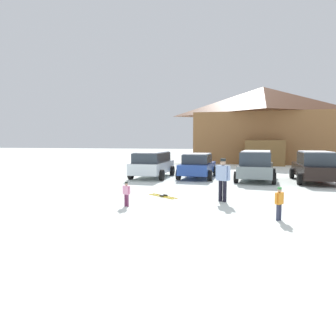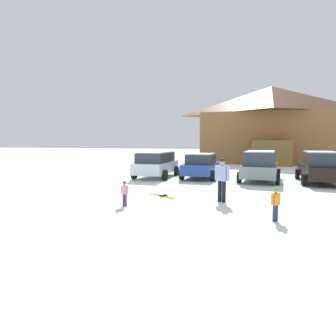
{
  "view_description": "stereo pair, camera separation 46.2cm",
  "coord_description": "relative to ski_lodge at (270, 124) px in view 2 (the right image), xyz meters",
  "views": [
    {
      "loc": [
        2.01,
        -6.13,
        2.34
      ],
      "look_at": [
        -0.75,
        6.13,
        1.2
      ],
      "focal_mm": 32.0,
      "sensor_mm": 36.0,
      "label": 1
    },
    {
      "loc": [
        2.46,
        -6.02,
        2.34
      ],
      "look_at": [
        -0.75,
        6.13,
        1.2
      ],
      "focal_mm": 32.0,
      "sensor_mm": 36.0,
      "label": 2
    }
  ],
  "objects": [
    {
      "name": "ski_lodge",
      "position": [
        0.0,
        0.0,
        0.0
      ],
      "size": [
        15.03,
        11.89,
        8.34
      ],
      "color": "brown",
      "rests_on": "ground"
    },
    {
      "name": "pair_of_skis",
      "position": [
        -5.83,
        -23.26,
        -4.21
      ],
      "size": [
        1.4,
        1.12,
        0.08
      ],
      "color": "gold",
      "rests_on": "ground"
    },
    {
      "name": "parked_grey_wagon",
      "position": [
        -1.69,
        -17.14,
        -3.29
      ],
      "size": [
        2.56,
        4.46,
        1.76
      ],
      "color": "gray",
      "rests_on": "ground"
    },
    {
      "name": "skier_adult_in_blue_parka",
      "position": [
        -3.34,
        -23.78,
        -3.29
      ],
      "size": [
        0.57,
        0.39,
        1.67
      ],
      "color": "black",
      "rests_on": "ground"
    },
    {
      "name": "skier_child_in_orange_jacket",
      "position": [
        -1.61,
        -26.2,
        -3.67
      ],
      "size": [
        0.27,
        0.29,
        0.99
      ],
      "color": "#343850",
      "rests_on": "ground"
    },
    {
      "name": "parked_blue_hatchback",
      "position": [
        -5.19,
        -16.62,
        -3.43
      ],
      "size": [
        2.3,
        4.13,
        1.57
      ],
      "color": "#26469C",
      "rests_on": "ground"
    },
    {
      "name": "parked_white_suv",
      "position": [
        -8.06,
        -16.95,
        -3.34
      ],
      "size": [
        2.26,
        4.4,
        1.65
      ],
      "color": "white",
      "rests_on": "ground"
    },
    {
      "name": "skier_child_in_pink_snowsuit",
      "position": [
        -6.65,
        -25.42,
        -3.72
      ],
      "size": [
        0.32,
        0.18,
        0.89
      ],
      "color": "#6E2F53",
      "rests_on": "ground"
    },
    {
      "name": "ground",
      "position": [
        -4.91,
        -29.24,
        -4.23
      ],
      "size": [
        160.0,
        160.0,
        0.0
      ],
      "primitive_type": "plane",
      "color": "white"
    },
    {
      "name": "parked_black_sedan",
      "position": [
        1.49,
        -17.1,
        -3.35
      ],
      "size": [
        2.26,
        4.72,
        1.77
      ],
      "color": "black",
      "rests_on": "ground"
    }
  ]
}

